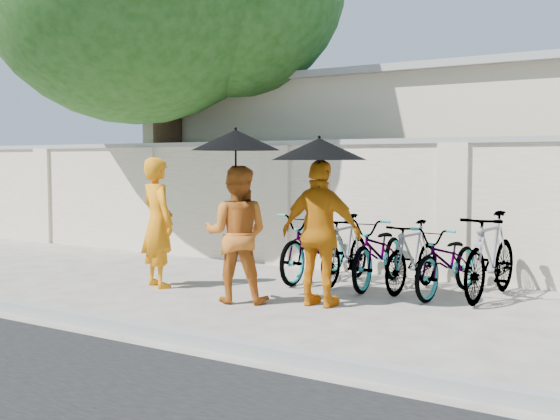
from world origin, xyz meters
The scene contains 15 objects.
ground centered at (0.00, 0.00, 0.00)m, with size 80.00×80.00×0.00m, color #B5AC9D.
kerb centered at (0.00, -1.70, 0.06)m, with size 40.00×0.16×0.12m, color gray.
compound_wall centered at (1.00, 3.20, 1.00)m, with size 20.00×0.30×2.00m, color beige.
building_behind centered at (2.00, 7.00, 1.60)m, with size 14.00×6.00×3.20m, color #C5B98F.
monk_left centered at (-1.28, 0.43, 0.90)m, with size 0.65×0.43×1.79m, color orange.
monk_center centered at (0.27, 0.18, 0.84)m, with size 0.82×0.64×1.69m, color #BC611B.
parasol_center centered at (0.32, 0.10, 1.99)m, with size 1.08×1.08×1.16m.
monk_right centered at (1.26, 0.51, 0.88)m, with size 1.03×0.43×1.76m, color #CB740D.
parasol_right centered at (1.28, 0.43, 1.88)m, with size 1.13×1.13×1.01m.
bike_0 centered at (0.26, 2.11, 0.50)m, with size 0.66×1.90×1.00m, color #9698A1.
bike_1 centered at (0.77, 2.08, 0.49)m, with size 0.46×1.63×0.98m, color #9698A1.
bike_2 centered at (1.29, 2.11, 0.49)m, with size 0.65×1.86×0.98m, color #9698A1.
bike_3 centered at (1.81, 2.04, 0.47)m, with size 0.44×1.57×0.95m, color #9698A1.
bike_4 centered at (2.32, 1.98, 0.46)m, with size 0.61×1.74×0.91m, color #9698A1.
bike_5 centered at (2.84, 2.08, 0.55)m, with size 0.52×1.84×1.10m, color #9698A1.
Camera 1 is at (5.40, -6.73, 1.74)m, focal length 45.00 mm.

